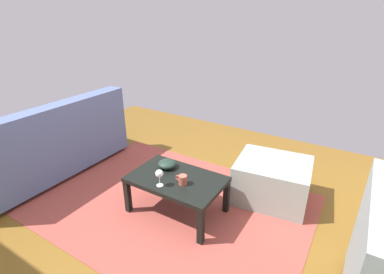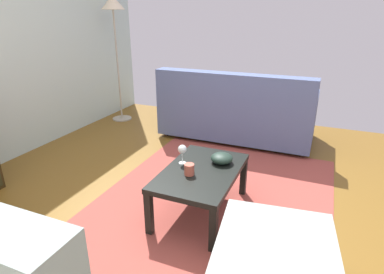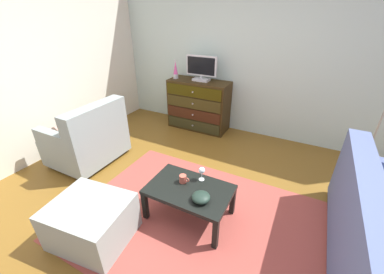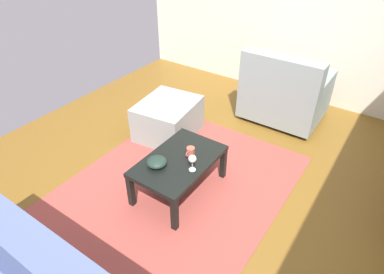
{
  "view_description": "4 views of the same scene",
  "coord_description": "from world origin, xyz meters",
  "views": [
    {
      "loc": [
        -1.21,
        1.71,
        1.8
      ],
      "look_at": [
        -0.1,
        -0.11,
        0.84
      ],
      "focal_mm": 27.06,
      "sensor_mm": 36.0,
      "label": 1
    },
    {
      "loc": [
        -1.96,
        -0.94,
        1.5
      ],
      "look_at": [
        -0.14,
        -0.17,
        0.74
      ],
      "focal_mm": 29.79,
      "sensor_mm": 36.0,
      "label": 2
    },
    {
      "loc": [
        0.98,
        -1.8,
        1.98
      ],
      "look_at": [
        -0.01,
        0.11,
        0.82
      ],
      "focal_mm": 22.03,
      "sensor_mm": 36.0,
      "label": 3
    },
    {
      "loc": [
        1.93,
        1.26,
        2.24
      ],
      "look_at": [
        0.07,
        -0.02,
        0.66
      ],
      "focal_mm": 30.82,
      "sensor_mm": 36.0,
      "label": 4
    }
  ],
  "objects": [
    {
      "name": "armchair",
      "position": [
        -1.7,
        0.14,
        0.36
      ],
      "size": [
        0.8,
        0.94,
        0.9
      ],
      "color": "#332319",
      "rests_on": "ground_plane"
    },
    {
      "name": "wine_glass",
      "position": [
        0.15,
        0.03,
        0.49
      ],
      "size": [
        0.07,
        0.07,
        0.16
      ],
      "color": "silver",
      "rests_on": "coffee_table"
    },
    {
      "name": "mug",
      "position": [
        -0.01,
        -0.1,
        0.42
      ],
      "size": [
        0.11,
        0.08,
        0.08
      ],
      "color": "#B3503F",
      "rests_on": "coffee_table"
    },
    {
      "name": "wall_plain_left",
      "position": [
        -2.46,
        0.0,
        1.33
      ],
      "size": [
        0.12,
        4.86,
        2.67
      ],
      "primitive_type": "cube",
      "color": "silver",
      "rests_on": "ground_plane"
    },
    {
      "name": "area_rug",
      "position": [
        0.2,
        -0.2,
        0.0
      ],
      "size": [
        2.6,
        1.9,
        0.01
      ],
      "primitive_type": "cube",
      "color": "#994139",
      "rests_on": "ground_plane"
    },
    {
      "name": "wall_accent_rear",
      "position": [
        0.0,
        2.19,
        1.33
      ],
      "size": [
        5.41,
        0.12,
        2.67
      ],
      "primitive_type": "cube",
      "color": "#B0C5BB",
      "rests_on": "ground_plane"
    },
    {
      "name": "ottoman",
      "position": [
        -0.6,
        -0.83,
        0.21
      ],
      "size": [
        0.77,
        0.68,
        0.42
      ],
      "primitive_type": "cube",
      "rotation": [
        0.0,
        0.0,
        0.12
      ],
      "color": "gray",
      "rests_on": "ground_plane"
    },
    {
      "name": "ground_plane",
      "position": [
        0.0,
        0.0,
        -0.03
      ],
      "size": [
        5.41,
        4.86,
        0.05
      ],
      "primitive_type": "cube",
      "color": "brown"
    },
    {
      "name": "coffee_table",
      "position": [
        0.09,
        -0.15,
        0.33
      ],
      "size": [
        0.86,
        0.55,
        0.38
      ],
      "color": "black",
      "rests_on": "ground_plane"
    },
    {
      "name": "lava_lamp",
      "position": [
        -1.23,
        1.83,
        1.04
      ],
      "size": [
        0.09,
        0.09,
        0.33
      ],
      "color": "#B7B7BC",
      "rests_on": "dresser"
    },
    {
      "name": "tv",
      "position": [
        -0.76,
        1.9,
        1.11
      ],
      "size": [
        0.55,
        0.18,
        0.42
      ],
      "color": "silver",
      "rests_on": "dresser"
    },
    {
      "name": "dresser",
      "position": [
        -0.79,
        1.88,
        0.45
      ],
      "size": [
        1.09,
        0.49,
        0.9
      ],
      "color": "#33230E",
      "rests_on": "ground_plane"
    },
    {
      "name": "bowl_decorative",
      "position": [
        0.28,
        -0.26,
        0.42
      ],
      "size": [
        0.18,
        0.18,
        0.08
      ],
      "primitive_type": "ellipsoid",
      "color": "#1C2E25",
      "rests_on": "coffee_table"
    }
  ]
}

